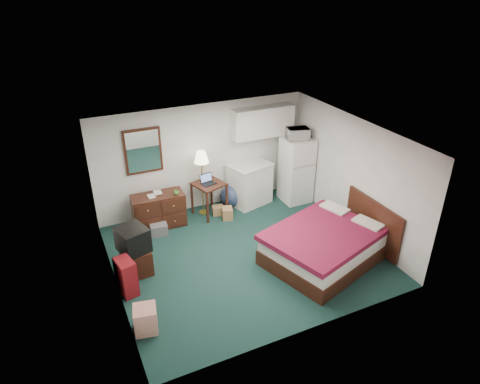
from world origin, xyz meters
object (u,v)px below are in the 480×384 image
dresser (159,210)px  suitcase (126,277)px  desk (209,199)px  fridge (296,170)px  tv_stand (136,261)px  floor_lamp (202,183)px  kitchen_counter (250,184)px  bed (324,246)px

dresser → suitcase: size_ratio=1.65×
desk → suitcase: (-2.31, -1.95, -0.06)m
fridge → tv_stand: 4.41m
fridge → floor_lamp: bearing=171.3°
floor_lamp → desk: size_ratio=1.94×
desk → kitchen_counter: bearing=-11.5°
bed → suitcase: (-3.66, 0.67, 0.01)m
dresser → floor_lamp: bearing=8.9°
floor_lamp → desk: bearing=-46.0°
dresser → tv_stand: size_ratio=2.09×
kitchen_counter → tv_stand: kitchen_counter is taller
fridge → suitcase: (-4.48, -1.73, -0.45)m
desk → fridge: 2.22m
desk → bed: 2.95m
desk → kitchen_counter: kitchen_counter is taller
bed → tv_stand: size_ratio=3.88×
floor_lamp → suitcase: 3.05m
dresser → bed: 3.65m
kitchen_counter → bed: (0.26, -2.74, -0.16)m
fridge → tv_stand: bearing=-164.0°
floor_lamp → desk: floor_lamp is taller
kitchen_counter → tv_stand: (-3.12, -1.56, -0.25)m
kitchen_counter → suitcase: kitchen_counter is taller
fridge → dresser: bearing=176.0°
tv_stand → bed: bearing=-22.8°
fridge → tv_stand: (-4.20, -1.22, -0.55)m
floor_lamp → fridge: size_ratio=0.97×
floor_lamp → bed: 3.13m
floor_lamp → fridge: bearing=-8.4°
floor_lamp → kitchen_counter: bearing=-0.1°
dresser → fridge: size_ratio=0.71×
dresser → bed: bearing=-43.4°
kitchen_counter → fridge: fridge is taller
dresser → suitcase: dresser is taller
bed → suitcase: size_ratio=3.06×
tv_stand → suitcase: suitcase is taller
floor_lamp → suitcase: (-2.20, -2.07, -0.43)m
kitchen_counter → desk: bearing=171.1°
desk → fridge: (2.17, -0.22, 0.40)m
fridge → bed: size_ratio=0.76×
floor_lamp → suitcase: size_ratio=2.27×
bed → suitcase: bearing=152.1°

